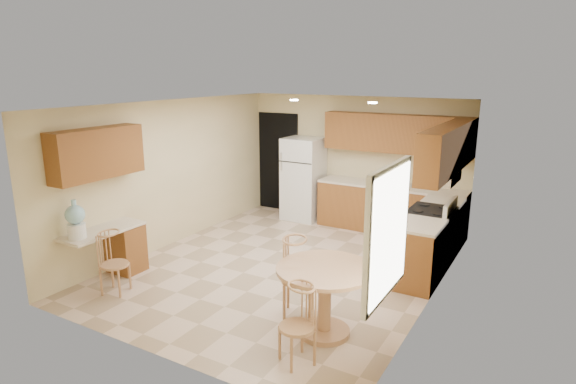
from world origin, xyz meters
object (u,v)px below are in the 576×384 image
Objects in this scene: chair_table_b at (293,321)px; chair_table_a at (295,272)px; water_crock at (76,221)px; dining_table at (325,291)px; refrigerator at (303,179)px; stove at (429,237)px; chair_desk at (109,259)px.

chair_table_a is at bearing -28.88° from chair_table_b.
water_crock is at bearing -95.75° from chair_table_a.
refrigerator is at bearing 121.34° from dining_table.
stove is 3.41m from chair_table_b.
refrigerator is at bearing 76.90° from water_crock.
chair_desk is at bearing -169.60° from dining_table.
dining_table is at bearing 10.85° from water_crock.
chair_desk is 1.60× the size of water_crock.
dining_table is 0.50m from chair_table_a.
stove is at bearing -22.99° from refrigerator.
chair_desk is at bearing -95.46° from chair_table_a.
chair_desk is 0.67m from water_crock.
stove is 0.98× the size of dining_table.
stove is 5.15m from water_crock.
dining_table is at bearing 82.76° from chair_desk.
stove is at bearing 114.83° from chair_desk.
stove is (2.88, -1.22, -0.36)m from refrigerator.
water_crock is (-3.40, 0.08, 0.49)m from chair_table_b.
chair_desk is (-2.95, 0.19, 0.00)m from chair_table_b.
refrigerator is 3.14m from stove.
refrigerator is 4.53m from dining_table.
refrigerator reaches higher than chair_table_a.
water_crock is (-3.40, -0.65, 0.47)m from dining_table.
chair_table_b is (0.00, -0.73, -0.02)m from dining_table.
stove reaches higher than dining_table.
stove is at bearing 39.98° from water_crock.
stove is 2.04× the size of water_crock.
chair_desk reaches higher than chair_table_b.
chair_table_a is 1.16× the size of chair_table_b.
dining_table is 1.30× the size of chair_desk.
water_crock is (-0.45, -0.11, 0.49)m from chair_desk.
dining_table is at bearing 50.76° from chair_table_a.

